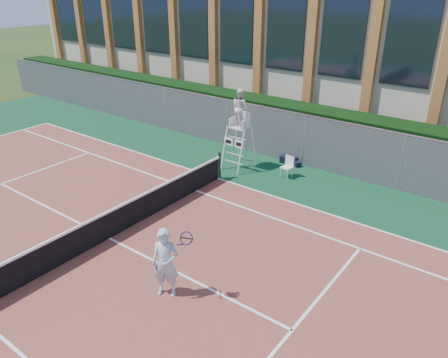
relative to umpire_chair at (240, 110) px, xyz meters
The scene contains 12 objects.
ground 7.47m from the umpire_chair, 89.62° to the right, with size 120.00×120.00×0.00m, color #233814.
apron 6.53m from the umpire_chair, 89.56° to the right, with size 36.00×20.00×0.01m, color #0C381E.
tennis_court 7.46m from the umpire_chair, 89.62° to the right, with size 23.77×10.97×0.02m, color brown.
tennis_net 7.31m from the umpire_chair, 89.62° to the right, with size 0.10×11.30×1.10m.
fence 2.23m from the umpire_chair, 88.49° to the left, with size 40.00×0.06×2.20m, color #595E60, non-canonical shape.
hedge 3.26m from the umpire_chair, 89.10° to the left, with size 40.00×1.40×2.20m, color black.
building 11.03m from the umpire_chair, 89.76° to the left, with size 45.00×10.60×8.22m.
umpire_chair is the anchor object (origin of this frame).
plastic_chair 2.92m from the umpire_chair, ahead, with size 0.44×0.44×0.86m.
sports_bag_near 3.16m from the umpire_chair, 46.13° to the left, with size 0.72×0.29×0.31m, color black.
sports_bag_far 3.38m from the umpire_chair, 39.46° to the left, with size 0.53×0.23×0.21m, color black.
tennis_player 8.62m from the umpire_chair, 67.20° to the right, with size 1.10×0.83×1.88m.
Camera 1 is at (9.71, -6.97, 7.38)m, focal length 35.00 mm.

